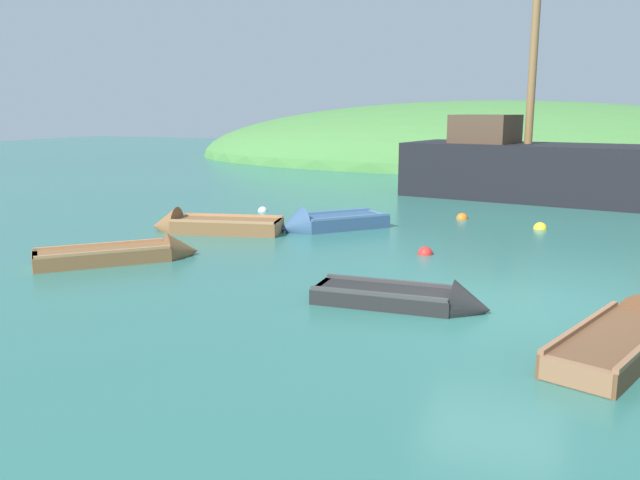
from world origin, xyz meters
TOP-DOWN VIEW (x-y plane):
  - ground_plane at (0.00, 0.00)m, footprint 120.00×120.00m
  - shore_hill at (-4.62, 35.40)m, footprint 43.69×25.81m
  - sailing_ship at (1.05, 14.83)m, footprint 15.81×6.22m
  - rowboat_outer_right at (-8.49, 4.26)m, footprint 3.87×1.95m
  - rowboat_outer_left at (-5.52, 5.90)m, footprint 3.02×3.13m
  - rowboat_far at (-1.40, -0.57)m, footprint 3.11×1.07m
  - rowboat_portside at (-8.26, 0.50)m, footprint 3.22×3.24m
  - rowboat_center at (1.96, -1.27)m, footprint 2.16×3.78m
  - buoy_orange at (-2.18, 9.24)m, footprint 0.37×0.37m
  - buoy_yellow at (0.24, 8.25)m, footprint 0.39×0.39m
  - buoy_white at (-8.75, 8.26)m, footprint 0.33×0.33m
  - buoy_red at (-2.12, 3.68)m, footprint 0.37×0.37m

SIDE VIEW (x-z plane):
  - ground_plane at x=0.00m, z-range 0.00..0.00m
  - shore_hill at x=-4.62m, z-range -4.08..4.08m
  - buoy_orange at x=-2.18m, z-range -0.18..0.18m
  - buoy_yellow at x=0.24m, z-range -0.20..0.20m
  - buoy_white at x=-8.75m, z-range -0.16..0.16m
  - buoy_red at x=-2.12m, z-range -0.19..0.19m
  - rowboat_far at x=-1.40m, z-range -0.38..0.54m
  - rowboat_portside at x=-8.26m, z-range -0.37..0.57m
  - rowboat_center at x=1.96m, z-range -0.36..0.58m
  - rowboat_outer_left at x=-5.52m, z-range -0.44..0.70m
  - rowboat_outer_right at x=-8.49m, z-range -0.44..0.70m
  - sailing_ship at x=1.05m, z-range -4.77..6.42m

